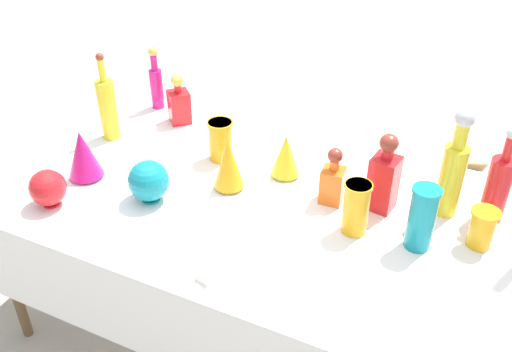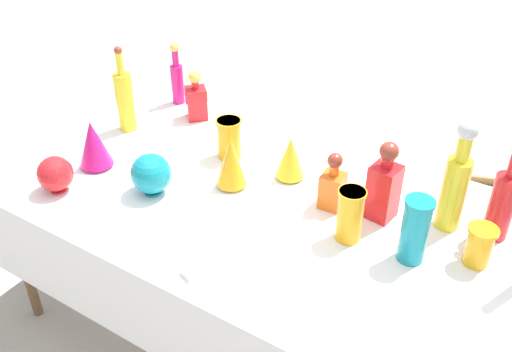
# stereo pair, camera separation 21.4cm
# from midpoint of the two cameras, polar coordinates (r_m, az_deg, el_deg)

# --- Properties ---
(ground_plane) EXTENTS (40.00, 40.00, 0.00)m
(ground_plane) POSITION_cam_midpoint_polar(r_m,az_deg,el_deg) (2.72, -2.34, -15.32)
(ground_plane) COLOR #A0998C
(display_table) EXTENTS (2.07, 1.13, 0.76)m
(display_table) POSITION_cam_midpoint_polar(r_m,az_deg,el_deg) (2.20, -3.28, -4.01)
(display_table) COLOR white
(display_table) RESTS_ON ground
(tall_bottle_0) EXTENTS (0.09, 0.09, 0.43)m
(tall_bottle_0) POSITION_cam_midpoint_polar(r_m,az_deg,el_deg) (2.11, 16.40, 0.47)
(tall_bottle_0) COLOR yellow
(tall_bottle_0) RESTS_ON display_table
(tall_bottle_1) EXTENTS (0.08, 0.08, 0.40)m
(tall_bottle_1) POSITION_cam_midpoint_polar(r_m,az_deg,el_deg) (2.63, -16.91, 6.54)
(tall_bottle_1) COLOR yellow
(tall_bottle_1) RESTS_ON display_table
(tall_bottle_2) EXTENTS (0.06, 0.06, 0.31)m
(tall_bottle_2) POSITION_cam_midpoint_polar(r_m,az_deg,el_deg) (2.86, -12.11, 9.02)
(tall_bottle_2) COLOR #C61972
(tall_bottle_2) RESTS_ON display_table
(tall_bottle_3) EXTENTS (0.09, 0.09, 0.37)m
(tall_bottle_3) POSITION_cam_midpoint_polar(r_m,az_deg,el_deg) (2.15, 20.48, -1.03)
(tall_bottle_3) COLOR red
(tall_bottle_3) RESTS_ON display_table
(square_decanter_0) EXTENTS (0.09, 0.09, 0.23)m
(square_decanter_0) POSITION_cam_midpoint_polar(r_m,az_deg,el_deg) (2.13, 4.88, -0.51)
(square_decanter_0) COLOR orange
(square_decanter_0) RESTS_ON display_table
(square_decanter_1) EXTENTS (0.11, 0.11, 0.31)m
(square_decanter_1) POSITION_cam_midpoint_polar(r_m,az_deg,el_deg) (2.10, 9.86, -0.22)
(square_decanter_1) COLOR red
(square_decanter_1) RESTS_ON display_table
(square_decanter_2) EXTENTS (0.13, 0.13, 0.24)m
(square_decanter_2) POSITION_cam_midpoint_polar(r_m,az_deg,el_deg) (2.71, -9.98, 7.11)
(square_decanter_2) COLOR red
(square_decanter_2) RESTS_ON display_table
(slender_vase_0) EXTENTS (0.11, 0.11, 0.18)m
(slender_vase_0) POSITION_cam_midpoint_polar(r_m,az_deg,el_deg) (2.40, -6.14, 3.60)
(slender_vase_0) COLOR orange
(slender_vase_0) RESTS_ON display_table
(slender_vase_1) EXTENTS (0.10, 0.10, 0.24)m
(slender_vase_1) POSITION_cam_midpoint_polar(r_m,az_deg,el_deg) (1.95, 13.28, -4.09)
(slender_vase_1) COLOR teal
(slender_vase_1) RESTS_ON display_table
(slender_vase_2) EXTENTS (0.10, 0.10, 0.20)m
(slender_vase_2) POSITION_cam_midpoint_polar(r_m,az_deg,el_deg) (1.99, 6.97, -3.16)
(slender_vase_2) COLOR orange
(slender_vase_2) RESTS_ON display_table
(slender_vase_3) EXTENTS (0.10, 0.10, 0.14)m
(slender_vase_3) POSITION_cam_midpoint_polar(r_m,az_deg,el_deg) (2.04, 18.95, -4.94)
(slender_vase_3) COLOR orange
(slender_vase_3) RESTS_ON display_table
(fluted_vase_0) EXTENTS (0.14, 0.14, 0.21)m
(fluted_vase_0) POSITION_cam_midpoint_polar(r_m,az_deg,el_deg) (2.39, -19.41, 2.02)
(fluted_vase_0) COLOR #C61972
(fluted_vase_0) RESTS_ON display_table
(fluted_vase_1) EXTENTS (0.12, 0.12, 0.22)m
(fluted_vase_1) POSITION_cam_midpoint_polar(r_m,az_deg,el_deg) (2.20, -5.55, 1.18)
(fluted_vase_1) COLOR orange
(fluted_vase_1) RESTS_ON display_table
(fluted_vase_2) EXTENTS (0.12, 0.12, 0.19)m
(fluted_vase_2) POSITION_cam_midpoint_polar(r_m,az_deg,el_deg) (2.27, 0.30, 2.00)
(fluted_vase_2) COLOR yellow
(fluted_vase_2) RESTS_ON display_table
(round_bowl_0) EXTENTS (0.14, 0.14, 0.15)m
(round_bowl_0) POSITION_cam_midpoint_polar(r_m,az_deg,el_deg) (2.29, -22.66, -1.19)
(round_bowl_0) COLOR red
(round_bowl_0) RESTS_ON display_table
(round_bowl_1) EXTENTS (0.16, 0.16, 0.17)m
(round_bowl_1) POSITION_cam_midpoint_polar(r_m,az_deg,el_deg) (2.20, -13.45, -0.57)
(round_bowl_1) COLOR teal
(round_bowl_1) RESTS_ON display_table
(price_tag_left) EXTENTS (0.06, 0.03, 0.04)m
(price_tag_left) POSITION_cam_midpoint_polar(r_m,az_deg,el_deg) (1.85, -8.76, -10.23)
(price_tag_left) COLOR white
(price_tag_left) RESTS_ON display_table
(cardboard_box_behind_left) EXTENTS (0.53, 0.50, 0.43)m
(cardboard_box_behind_left) POSITION_cam_midpoint_polar(r_m,az_deg,el_deg) (3.24, 15.95, -3.18)
(cardboard_box_behind_left) COLOR tan
(cardboard_box_behind_left) RESTS_ON ground
(cardboard_box_behind_right) EXTENTS (0.53, 0.47, 0.37)m
(cardboard_box_behind_right) POSITION_cam_midpoint_polar(r_m,az_deg,el_deg) (3.21, 7.61, -3.02)
(cardboard_box_behind_right) COLOR tan
(cardboard_box_behind_right) RESTS_ON ground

